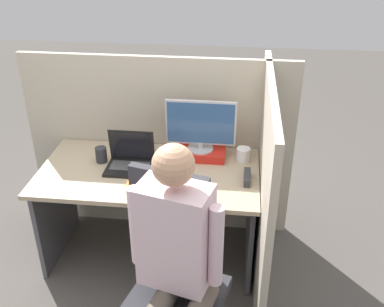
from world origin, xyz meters
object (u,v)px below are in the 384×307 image
at_px(person, 177,258).
at_px(stapler, 247,177).
at_px(office_chair, 174,270).
at_px(coffee_mug, 243,155).
at_px(monitor, 201,125).
at_px(carrot_toy, 128,186).
at_px(pen_cup, 101,155).
at_px(laptop, 130,161).
at_px(paper_box, 200,153).

bearing_deg(person, stapler, 68.16).
height_order(office_chair, person, person).
distance_m(stapler, coffee_mug, 0.26).
relative_size(monitor, carrot_toy, 4.09).
height_order(stapler, coffee_mug, coffee_mug).
height_order(carrot_toy, pen_cup, pen_cup).
bearing_deg(office_chair, pen_cup, 127.54).
bearing_deg(office_chair, monitor, 86.92).
distance_m(laptop, office_chair, 0.86).
bearing_deg(person, coffee_mug, 74.46).
distance_m(carrot_toy, pen_cup, 0.40).
height_order(paper_box, person, person).
bearing_deg(office_chair, carrot_toy, 126.19).
distance_m(paper_box, person, 1.09).
bearing_deg(person, pen_cup, 124.30).
relative_size(laptop, stapler, 1.87).
height_order(stapler, carrot_toy, stapler).
bearing_deg(pen_cup, carrot_toy, -50.47).
xyz_separation_m(coffee_mug, pen_cup, (-0.95, -0.12, 0.01)).
relative_size(stapler, person, 0.12).
relative_size(stapler, office_chair, 0.15).
relative_size(paper_box, office_chair, 0.32).
distance_m(laptop, stapler, 0.77).
relative_size(monitor, stapler, 2.92).
xyz_separation_m(stapler, office_chair, (-0.37, -0.65, -0.20)).
relative_size(paper_box, stapler, 2.10).
bearing_deg(person, office_chair, 105.03).
height_order(person, pen_cup, person).
height_order(paper_box, office_chair, office_chair).
distance_m(person, coffee_mug, 1.11).
xyz_separation_m(laptop, stapler, (0.76, -0.08, -0.02)).
height_order(monitor, carrot_toy, monitor).
height_order(paper_box, carrot_toy, paper_box).
bearing_deg(carrot_toy, stapler, 13.63).
bearing_deg(monitor, laptop, -155.81).
height_order(stapler, pen_cup, pen_cup).
relative_size(monitor, laptop, 1.56).
height_order(laptop, pen_cup, laptop).
bearing_deg(paper_box, person, -90.32).
bearing_deg(stapler, carrot_toy, -166.37).
xyz_separation_m(paper_box, pen_cup, (-0.65, -0.14, 0.02)).
bearing_deg(monitor, pen_cup, -167.60).
bearing_deg(paper_box, stapler, -40.73).
xyz_separation_m(monitor, coffee_mug, (0.29, -0.02, -0.19)).
xyz_separation_m(stapler, pen_cup, (-0.97, 0.14, 0.03)).
distance_m(carrot_toy, office_chair, 0.62).
height_order(laptop, stapler, laptop).
distance_m(office_chair, pen_cup, 1.02).
bearing_deg(carrot_toy, pen_cup, 129.53).
xyz_separation_m(paper_box, coffee_mug, (0.29, -0.02, 0.02)).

